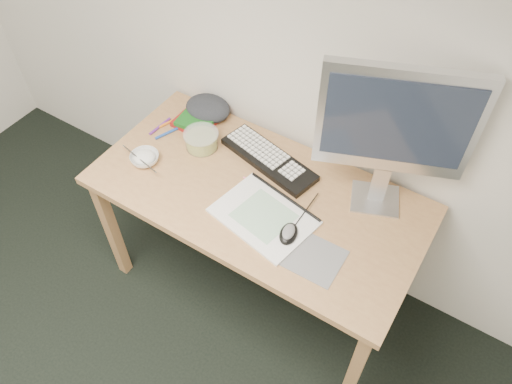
% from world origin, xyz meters
% --- Properties ---
extents(desk, '(1.40, 0.70, 0.75)m').
position_xyz_m(desk, '(0.31, 1.43, 0.67)').
color(desk, tan).
rests_on(desk, ground).
extents(mousepad, '(0.21, 0.19, 0.00)m').
position_xyz_m(mousepad, '(0.66, 1.27, 0.75)').
color(mousepad, gray).
rests_on(mousepad, desk).
extents(sketchpad, '(0.43, 0.34, 0.01)m').
position_xyz_m(sketchpad, '(0.40, 1.33, 0.76)').
color(sketchpad, white).
rests_on(sketchpad, desk).
extents(keyboard, '(0.48, 0.25, 0.03)m').
position_xyz_m(keyboard, '(0.25, 1.61, 0.76)').
color(keyboard, black).
rests_on(keyboard, desk).
extents(monitor, '(0.53, 0.24, 0.65)m').
position_xyz_m(monitor, '(0.74, 1.65, 1.15)').
color(monitor, silver).
rests_on(monitor, desk).
extents(mouse, '(0.09, 0.12, 0.04)m').
position_xyz_m(mouse, '(0.53, 1.30, 0.78)').
color(mouse, black).
rests_on(mouse, sketchpad).
extents(rice_bowl, '(0.14, 0.14, 0.04)m').
position_xyz_m(rice_bowl, '(-0.20, 1.32, 0.77)').
color(rice_bowl, white).
rests_on(rice_bowl, desk).
extents(chopsticks, '(0.22, 0.06, 0.02)m').
position_xyz_m(chopsticks, '(-0.20, 1.29, 0.79)').
color(chopsticks, silver).
rests_on(chopsticks, rice_bowl).
extents(fruit_tub, '(0.20, 0.20, 0.08)m').
position_xyz_m(fruit_tub, '(-0.05, 1.53, 0.79)').
color(fruit_tub, gold).
rests_on(fruit_tub, desk).
extents(book_red, '(0.18, 0.24, 0.02)m').
position_xyz_m(book_red, '(-0.17, 1.67, 0.76)').
color(book_red, maroon).
rests_on(book_red, desk).
extents(book_green, '(0.18, 0.23, 0.02)m').
position_xyz_m(book_green, '(-0.16, 1.67, 0.78)').
color(book_green, '#165B19').
rests_on(book_green, book_red).
extents(cloth_lump, '(0.20, 0.18, 0.08)m').
position_xyz_m(cloth_lump, '(-0.15, 1.72, 0.79)').
color(cloth_lump, '#24262C').
rests_on(cloth_lump, desk).
extents(pencil_pink, '(0.19, 0.01, 0.01)m').
position_xyz_m(pencil_pink, '(0.31, 1.47, 0.75)').
color(pencil_pink, pink).
rests_on(pencil_pink, desk).
extents(pencil_tan, '(0.13, 0.15, 0.01)m').
position_xyz_m(pencil_tan, '(0.33, 1.43, 0.75)').
color(pencil_tan, tan).
rests_on(pencil_tan, desk).
extents(pencil_black, '(0.16, 0.05, 0.01)m').
position_xyz_m(pencil_black, '(0.43, 1.46, 0.75)').
color(pencil_black, black).
rests_on(pencil_black, desk).
extents(marker_blue, '(0.06, 0.14, 0.01)m').
position_xyz_m(marker_blue, '(-0.23, 1.52, 0.76)').
color(marker_blue, '#204AAD').
rests_on(marker_blue, desk).
extents(marker_orange, '(0.06, 0.13, 0.01)m').
position_xyz_m(marker_orange, '(-0.28, 1.56, 0.76)').
color(marker_orange, orange).
rests_on(marker_orange, desk).
extents(marker_purple, '(0.02, 0.14, 0.01)m').
position_xyz_m(marker_purple, '(-0.29, 1.53, 0.76)').
color(marker_purple, '#682791').
rests_on(marker_purple, desk).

